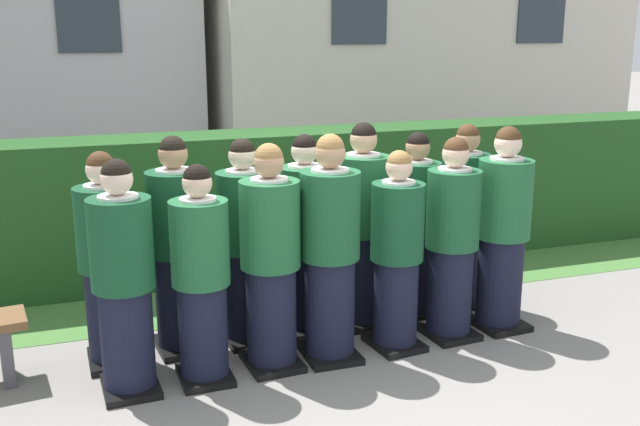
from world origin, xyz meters
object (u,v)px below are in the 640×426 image
student_rear_row_0 (108,265)px  student_rear_row_2 (245,247)px  student_front_row_5 (452,244)px  student_rear_row_6 (464,221)px  student_rear_row_5 (415,229)px  student_rear_row_3 (305,239)px  student_front_row_0 (124,284)px  student_front_row_4 (397,256)px  student_rear_row_4 (362,230)px  student_front_row_1 (201,280)px  student_front_row_2 (270,263)px  student_front_row_3 (330,254)px  student_front_row_6 (502,234)px  student_rear_row_1 (178,250)px

student_rear_row_0 → student_rear_row_2: size_ratio=0.98×
student_front_row_5 → student_rear_row_6: 0.72m
student_rear_row_5 → student_rear_row_3: bearing=-178.1°
student_front_row_0 → student_front_row_4: size_ratio=1.04×
student_front_row_0 → student_rear_row_4: student_rear_row_4 is taller
student_front_row_1 → student_front_row_2: (0.51, 0.06, 0.05)m
student_rear_row_3 → student_front_row_4: bearing=-44.8°
student_front_row_3 → student_rear_row_2: (-0.52, 0.51, -0.04)m
student_rear_row_4 → student_front_row_1: bearing=-157.6°
student_rear_row_0 → student_front_row_4: bearing=-11.8°
student_front_row_4 → student_rear_row_0: size_ratio=0.98×
student_front_row_2 → student_rear_row_6: size_ratio=1.01×
student_front_row_4 → student_rear_row_0: 2.13m
student_front_row_4 → student_rear_row_2: size_ratio=0.96×
student_rear_row_0 → student_rear_row_3: 1.54m
student_front_row_1 → student_rear_row_2: (0.44, 0.56, 0.04)m
student_rear_row_4 → student_rear_row_6: bearing=5.3°
student_rear_row_0 → student_front_row_1: bearing=-39.8°
student_front_row_2 → student_front_row_3: 0.45m
student_front_row_0 → student_front_row_4: bearing=1.5°
student_front_row_1 → student_rear_row_2: size_ratio=0.95×
student_rear_row_6 → student_front_row_0: bearing=-167.0°
student_front_row_3 → student_rear_row_5: 1.14m
student_front_row_5 → student_rear_row_2: 1.62m
student_front_row_1 → student_rear_row_5: size_ratio=0.97×
student_front_row_2 → student_front_row_4: student_front_row_2 is taller
student_rear_row_2 → student_front_row_1: bearing=-128.1°
student_front_row_0 → student_front_row_3: bearing=2.0°
student_front_row_2 → student_rear_row_4: size_ratio=0.97×
student_front_row_0 → student_rear_row_2: (0.95, 0.56, 0.00)m
student_front_row_4 → student_rear_row_3: 0.78m
student_front_row_5 → student_rear_row_6: student_rear_row_6 is taller
student_front_row_3 → student_rear_row_0: (-1.54, 0.44, -0.05)m
student_front_row_3 → student_rear_row_4: 0.72m
student_rear_row_3 → student_rear_row_4: (0.49, -0.01, 0.04)m
student_front_row_6 → student_rear_row_0: 3.08m
student_rear_row_0 → student_rear_row_6: student_rear_row_6 is taller
student_front_row_2 → student_front_row_5: 1.49m
student_rear_row_2 → student_rear_row_4: 0.99m
student_front_row_6 → student_rear_row_1: student_front_row_6 is taller
student_rear_row_1 → student_rear_row_4: size_ratio=0.98×
student_front_row_1 → student_rear_row_6: 2.53m
student_front_row_3 → student_front_row_0: bearing=-178.0°
student_front_row_0 → student_rear_row_2: size_ratio=1.00×
student_rear_row_0 → student_rear_row_2: 1.03m
student_rear_row_3 → student_rear_row_4: size_ratio=0.96×
student_rear_row_2 → student_front_row_6: bearing=-11.6°
student_front_row_2 → student_rear_row_5: student_front_row_2 is taller
student_front_row_4 → student_rear_row_6: bearing=33.8°
student_front_row_5 → student_rear_row_0: student_front_row_5 is taller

